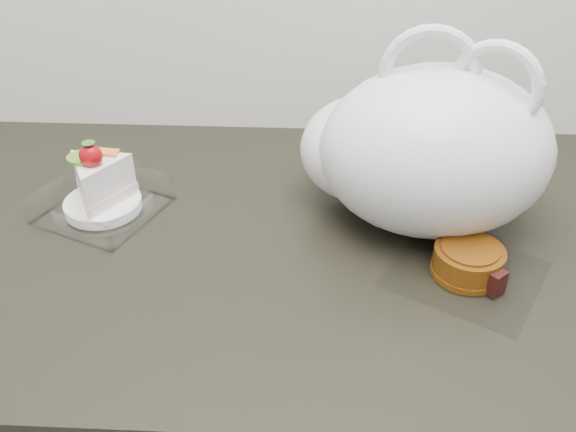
{
  "coord_description": "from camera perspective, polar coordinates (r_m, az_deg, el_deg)",
  "views": [
    {
      "loc": [
        -0.0,
        1.0,
        1.4
      ],
      "look_at": [
        -0.03,
        1.67,
        0.94
      ],
      "focal_mm": 40.0,
      "sensor_mm": 36.0,
      "label": 1
    }
  ],
  "objects": [
    {
      "name": "plastic_bag",
      "position": [
        0.84,
        11.69,
        5.79
      ],
      "size": [
        0.37,
        0.3,
        0.27
      ],
      "rotation": [
        0.0,
        0.0,
        -0.29
      ],
      "color": "white",
      "rests_on": "counter"
    },
    {
      "name": "mooncake_wrap",
      "position": [
        0.81,
        15.76,
        -4.14
      ],
      "size": [
        0.23,
        0.22,
        0.04
      ],
      "rotation": [
        0.0,
        0.0,
        -0.34
      ],
      "color": "white",
      "rests_on": "counter"
    },
    {
      "name": "cake_tray",
      "position": [
        0.92,
        -16.31,
        1.99
      ],
      "size": [
        0.19,
        0.19,
        0.11
      ],
      "rotation": [
        0.0,
        0.0,
        -0.41
      ],
      "color": "white",
      "rests_on": "counter"
    }
  ]
}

